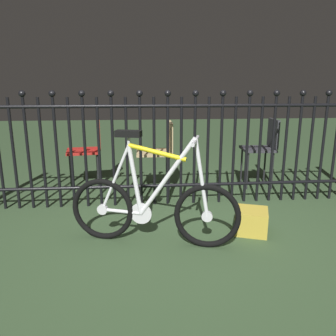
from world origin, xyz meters
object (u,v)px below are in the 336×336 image
Objects in this scene: chair_charcoal at (264,145)px; bicycle at (153,206)px; chair_red at (90,145)px; display_crate at (251,221)px; chair_tan at (160,148)px.

bicycle is at bearing -134.76° from chair_charcoal.
chair_red is at bearing 112.62° from bicycle.
chair_red is 3.13× the size of display_crate.
chair_tan is 0.96m from chair_red.
bicycle reaches higher than display_crate.
bicycle is 1.60× the size of chair_tan.
bicycle is at bearing -171.78° from display_crate.
chair_charcoal is 3.14× the size of display_crate.
bicycle is 1.40m from chair_tan.
chair_red is at bearing 156.61° from chair_tan.
chair_tan reaches higher than display_crate.
display_crate is at bearing -113.87° from chair_charcoal.
bicycle is 4.97× the size of display_crate.
chair_red is 2.22m from chair_charcoal.
bicycle is at bearing -67.38° from chair_red.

